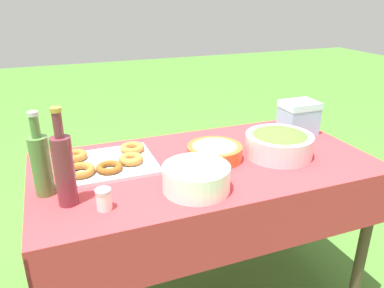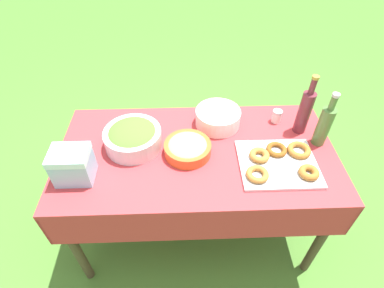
{
  "view_description": "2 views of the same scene",
  "coord_description": "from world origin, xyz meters",
  "px_view_note": "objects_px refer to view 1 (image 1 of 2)",
  "views": [
    {
      "loc": [
        -0.59,
        -1.36,
        1.44
      ],
      "look_at": [
        -0.07,
        -0.01,
        0.85
      ],
      "focal_mm": 35.0,
      "sensor_mm": 36.0,
      "label": 1
    },
    {
      "loc": [
        0.07,
        1.1,
        1.88
      ],
      "look_at": [
        0.03,
        0.03,
        0.84
      ],
      "focal_mm": 28.0,
      "sensor_mm": 36.0,
      "label": 2
    }
  ],
  "objects_px": {
    "pasta_bowl": "(215,151)",
    "olive_oil_bottle": "(41,163)",
    "donut_platter": "(107,162)",
    "cooler_box": "(298,117)",
    "plate_stack": "(196,178)",
    "salad_bowl": "(279,142)",
    "wine_bottle": "(64,168)"
  },
  "relations": [
    {
      "from": "pasta_bowl",
      "to": "olive_oil_bottle",
      "type": "bearing_deg",
      "value": -175.45
    },
    {
      "from": "donut_platter",
      "to": "cooler_box",
      "type": "relative_size",
      "value": 2.2
    },
    {
      "from": "donut_platter",
      "to": "plate_stack",
      "type": "height_order",
      "value": "plate_stack"
    },
    {
      "from": "salad_bowl",
      "to": "plate_stack",
      "type": "relative_size",
      "value": 1.19
    },
    {
      "from": "wine_bottle",
      "to": "plate_stack",
      "type": "bearing_deg",
      "value": -8.58
    },
    {
      "from": "plate_stack",
      "to": "cooler_box",
      "type": "bearing_deg",
      "value": 27.27
    },
    {
      "from": "pasta_bowl",
      "to": "plate_stack",
      "type": "bearing_deg",
      "value": -128.09
    },
    {
      "from": "plate_stack",
      "to": "olive_oil_bottle",
      "type": "distance_m",
      "value": 0.56
    },
    {
      "from": "donut_platter",
      "to": "wine_bottle",
      "type": "relative_size",
      "value": 1.12
    },
    {
      "from": "salad_bowl",
      "to": "olive_oil_bottle",
      "type": "height_order",
      "value": "olive_oil_bottle"
    },
    {
      "from": "salad_bowl",
      "to": "plate_stack",
      "type": "bearing_deg",
      "value": -161.06
    },
    {
      "from": "plate_stack",
      "to": "wine_bottle",
      "type": "height_order",
      "value": "wine_bottle"
    },
    {
      "from": "pasta_bowl",
      "to": "cooler_box",
      "type": "relative_size",
      "value": 1.37
    },
    {
      "from": "olive_oil_bottle",
      "to": "cooler_box",
      "type": "xyz_separation_m",
      "value": [
        1.24,
        0.2,
        -0.04
      ]
    },
    {
      "from": "salad_bowl",
      "to": "cooler_box",
      "type": "bearing_deg",
      "value": 39.67
    },
    {
      "from": "salad_bowl",
      "to": "pasta_bowl",
      "type": "height_order",
      "value": "salad_bowl"
    },
    {
      "from": "pasta_bowl",
      "to": "plate_stack",
      "type": "relative_size",
      "value": 0.96
    },
    {
      "from": "plate_stack",
      "to": "wine_bottle",
      "type": "bearing_deg",
      "value": 171.42
    },
    {
      "from": "plate_stack",
      "to": "wine_bottle",
      "type": "relative_size",
      "value": 0.72
    },
    {
      "from": "salad_bowl",
      "to": "cooler_box",
      "type": "relative_size",
      "value": 1.69
    },
    {
      "from": "pasta_bowl",
      "to": "donut_platter",
      "type": "xyz_separation_m",
      "value": [
        -0.46,
        0.1,
        -0.02
      ]
    },
    {
      "from": "pasta_bowl",
      "to": "salad_bowl",
      "type": "bearing_deg",
      "value": -13.39
    },
    {
      "from": "olive_oil_bottle",
      "to": "cooler_box",
      "type": "bearing_deg",
      "value": 9.08
    },
    {
      "from": "cooler_box",
      "to": "plate_stack",
      "type": "bearing_deg",
      "value": -152.73
    },
    {
      "from": "salad_bowl",
      "to": "wine_bottle",
      "type": "distance_m",
      "value": 0.92
    },
    {
      "from": "donut_platter",
      "to": "olive_oil_bottle",
      "type": "height_order",
      "value": "olive_oil_bottle"
    },
    {
      "from": "donut_platter",
      "to": "cooler_box",
      "type": "height_order",
      "value": "cooler_box"
    },
    {
      "from": "salad_bowl",
      "to": "donut_platter",
      "type": "bearing_deg",
      "value": 167.56
    },
    {
      "from": "pasta_bowl",
      "to": "plate_stack",
      "type": "xyz_separation_m",
      "value": [
        -0.18,
        -0.23,
        0.01
      ]
    },
    {
      "from": "wine_bottle",
      "to": "cooler_box",
      "type": "relative_size",
      "value": 1.97
    },
    {
      "from": "plate_stack",
      "to": "olive_oil_bottle",
      "type": "relative_size",
      "value": 0.8
    },
    {
      "from": "salad_bowl",
      "to": "plate_stack",
      "type": "xyz_separation_m",
      "value": [
        -0.46,
        -0.16,
        -0.01
      ]
    }
  ]
}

